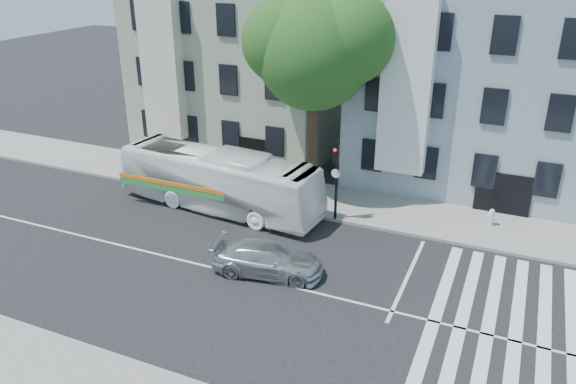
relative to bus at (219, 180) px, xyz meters
The scene contains 10 objects.
ground 6.54m from the bus, 54.84° to the right, with size 120.00×120.00×0.00m, color black.
sidewalk_far 4.83m from the bus, 37.39° to the left, with size 80.00×4.00×0.15m, color gray.
building_left 11.09m from the bus, 108.80° to the left, with size 12.00×10.00×11.00m, color gray.
building_right 15.02m from the bus, 42.58° to the left, with size 12.00×10.00×11.00m, color gray.
street_tree 8.14m from the bus, 43.52° to the left, with size 7.30×5.90×11.10m.
bus is the anchor object (origin of this frame).
sedan 6.81m from the bus, 43.56° to the right, with size 4.48×1.82×1.30m, color silver.
hedge 2.44m from the bus, 150.37° to the left, with size 8.50×0.84×0.70m, color #216621, non-canonical shape.
traffic_signal 6.00m from the bus, ahead, with size 0.43×0.53×4.09m.
fire_hydrant 13.18m from the bus, 14.03° to the left, with size 0.44×0.27×0.82m.
Camera 1 is at (9.84, -17.02, 12.15)m, focal length 35.00 mm.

